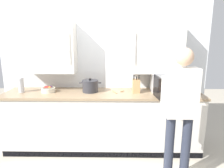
% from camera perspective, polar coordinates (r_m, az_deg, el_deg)
% --- Properties ---
extents(back_wall_tiled, '(3.47, 0.44, 2.70)m').
position_cam_1_polar(back_wall_tiled, '(3.45, -2.42, 6.86)').
color(back_wall_tiled, silver).
rests_on(back_wall_tiled, ground_plane).
extents(counter_unit, '(3.10, 0.66, 0.95)m').
position_cam_1_polar(counter_unit, '(3.40, -2.56, -10.12)').
color(counter_unit, beige).
rests_on(counter_unit, ground_plane).
extents(microwave_oven, '(0.61, 0.79, 0.33)m').
position_cam_1_polar(microwave_oven, '(3.33, 15.58, 0.53)').
color(microwave_oven, '#B7BABF').
rests_on(microwave_oven, counter_unit).
extents(stock_pot, '(0.35, 0.25, 0.22)m').
position_cam_1_polar(stock_pot, '(3.27, -6.05, -0.56)').
color(stock_pot, '#2D2D33').
rests_on(stock_pot, counter_unit).
extents(wooden_spoon, '(0.19, 0.18, 0.02)m').
position_cam_1_polar(wooden_spoon, '(3.27, 1.83, -2.05)').
color(wooden_spoon, tan).
rests_on(wooden_spoon, counter_unit).
extents(fruit_bowl, '(0.21, 0.21, 0.10)m').
position_cam_1_polar(fruit_bowl, '(3.40, -17.26, -1.44)').
color(fruit_bowl, beige).
rests_on(fruit_bowl, counter_unit).
extents(thermos_flask, '(0.09, 0.09, 0.23)m').
position_cam_1_polar(thermos_flask, '(3.53, -23.94, -0.25)').
color(thermos_flask, '#B7BABF').
rests_on(thermos_flask, counter_unit).
extents(knife_block, '(0.11, 0.15, 0.28)m').
position_cam_1_polar(knife_block, '(3.24, 6.69, -0.51)').
color(knife_block, tan).
rests_on(knife_block, counter_unit).
extents(person_figure, '(0.44, 0.67, 1.69)m').
position_cam_1_polar(person_figure, '(2.52, 18.43, -5.97)').
color(person_figure, '#282D3D').
rests_on(person_figure, ground_plane).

